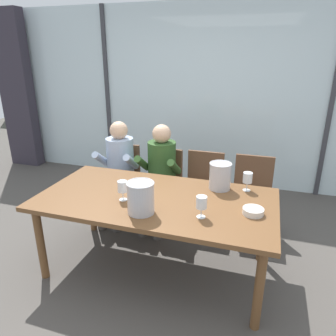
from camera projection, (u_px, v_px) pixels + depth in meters
name	position (u px, v px, depth m)	size (l,w,h in m)	color
ground	(184.00, 218.00, 3.89)	(14.00, 14.00, 0.00)	#4C4742
window_glass_panel	(208.00, 98.00, 4.58)	(7.26, 0.03, 2.60)	silver
window_mullion_left	(108.00, 94.00, 5.03)	(0.06, 0.06, 2.60)	#38383D
window_mullion_right	(331.00, 104.00, 4.09)	(0.06, 0.06, 2.60)	#38383D
hillside_vineyard	(236.00, 98.00, 8.27)	(13.26, 2.40, 1.57)	#477A38
curtain_heavy_drape	(17.00, 91.00, 5.36)	(0.56, 0.20, 2.60)	#332D38
dining_table	(156.00, 205.00, 2.76)	(2.06, 1.06, 0.74)	brown
chair_near_curtain	(121.00, 175.00, 3.88)	(0.48, 0.48, 0.87)	brown
chair_left_of_center	(162.00, 180.00, 3.74)	(0.50, 0.50, 0.87)	brown
chair_center	(203.00, 184.00, 3.60)	(0.44, 0.44, 0.87)	brown
chair_right_of_center	(252.00, 190.00, 3.46)	(0.45, 0.45, 0.87)	brown
person_pale_blue_shirt	(118.00, 166.00, 3.69)	(0.47, 0.62, 1.19)	#9EB2D1
person_olive_shirt	(160.00, 170.00, 3.54)	(0.46, 0.61, 1.19)	#2D5123
ice_bucket_primary	(220.00, 176.00, 2.87)	(0.21, 0.21, 0.25)	#B7B7BC
ice_bucket_secondary	(141.00, 197.00, 2.43)	(0.22, 0.22, 0.26)	#B7B7BC
tasting_bowl	(253.00, 211.00, 2.44)	(0.16, 0.16, 0.05)	silver
wine_glass_by_left_taster	(122.00, 187.00, 2.65)	(0.08, 0.08, 0.17)	silver
wine_glass_near_bucket	(248.00, 178.00, 2.83)	(0.08, 0.08, 0.17)	silver
wine_glass_center_pour	(201.00, 203.00, 2.37)	(0.08, 0.08, 0.17)	silver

